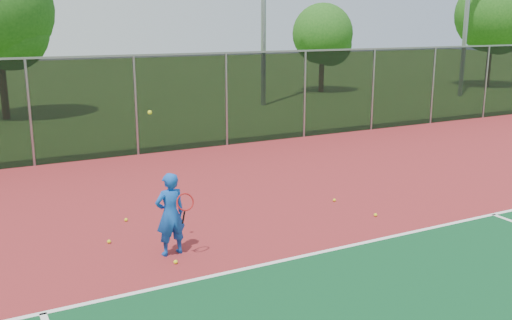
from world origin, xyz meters
The scene contains 10 objects.
court_apron centered at (0.00, 2.00, 0.01)m, with size 30.00×20.00×0.02m, color maroon.
fence_back centered at (0.00, 12.00, 1.56)m, with size 30.00×0.06×3.03m.
tennis_player centered at (-4.70, 4.17, 0.76)m, with size 0.59×0.61×2.54m.
practice_ball_3 centered at (-4.78, 3.74, 0.06)m, with size 0.07×0.07×0.07m, color yellow.
practice_ball_4 centered at (-0.26, 4.07, 0.06)m, with size 0.07×0.07×0.07m, color yellow.
practice_ball_5 centered at (-0.43, 5.31, 0.06)m, with size 0.07×0.07×0.07m, color yellow.
practice_ball_6 centered at (-5.55, 5.18, 0.06)m, with size 0.07×0.07×0.07m, color yellow.
practice_ball_7 centered at (-4.96, 6.20, 0.06)m, with size 0.07×0.07×0.07m, color yellow.
tree_back_mid centered at (11.22, 22.86, 3.17)m, with size 3.44×3.44×5.05m.
tree_back_right centered at (21.90, 20.19, 4.22)m, with size 4.58×4.58×6.73m.
Camera 1 is at (-7.72, -4.76, 3.97)m, focal length 40.00 mm.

